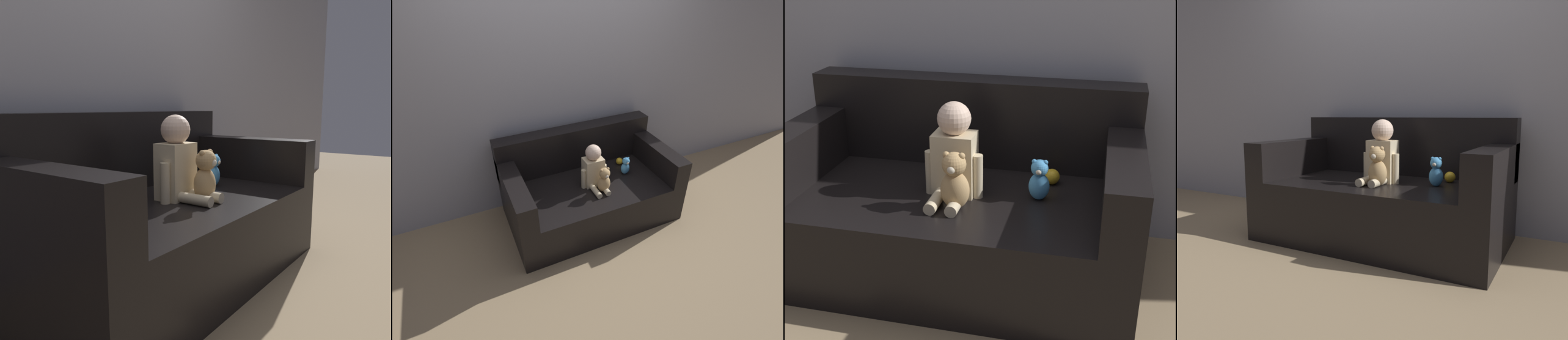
{
  "view_description": "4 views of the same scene",
  "coord_description": "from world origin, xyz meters",
  "views": [
    {
      "loc": [
        -1.45,
        -1.21,
        0.87
      ],
      "look_at": [
        0.18,
        -0.03,
        0.54
      ],
      "focal_mm": 35.0,
      "sensor_mm": 36.0,
      "label": 1
    },
    {
      "loc": [
        -1.05,
        -2.19,
        2.17
      ],
      "look_at": [
        -0.03,
        0.0,
        0.56
      ],
      "focal_mm": 28.0,
      "sensor_mm": 36.0,
      "label": 2
    },
    {
      "loc": [
        0.63,
        -2.16,
        1.45
      ],
      "look_at": [
        0.13,
        -0.02,
        0.53
      ],
      "focal_mm": 50.0,
      "sensor_mm": 36.0,
      "label": 3
    },
    {
      "loc": [
        1.16,
        -2.3,
        0.86
      ],
      "look_at": [
        -0.03,
        -0.08,
        0.5
      ],
      "focal_mm": 35.0,
      "sensor_mm": 36.0,
      "label": 4
    }
  ],
  "objects": [
    {
      "name": "toy_ball",
      "position": [
        0.42,
        0.17,
        0.45
      ],
      "size": [
        0.07,
        0.07,
        0.07
      ],
      "color": "gold",
      "rests_on": "couch"
    },
    {
      "name": "couch",
      "position": [
        0.0,
        0.06,
        0.3
      ],
      "size": [
        1.63,
        0.92,
        0.84
      ],
      "color": "black",
      "rests_on": "ground_plane"
    },
    {
      "name": "person_baby",
      "position": [
        0.01,
        -0.04,
        0.6
      ],
      "size": [
        0.26,
        0.32,
        0.42
      ],
      "color": "beige",
      "rests_on": "couch"
    },
    {
      "name": "wall_back",
      "position": [
        0.0,
        0.55,
        1.3
      ],
      "size": [
        8.0,
        0.05,
        2.6
      ],
      "color": "#93939E",
      "rests_on": "ground_plane"
    },
    {
      "name": "teddy_bear_brown",
      "position": [
        0.05,
        -0.18,
        0.54
      ],
      "size": [
        0.12,
        0.12,
        0.26
      ],
      "color": "tan",
      "rests_on": "couch"
    },
    {
      "name": "ground_plane",
      "position": [
        0.0,
        0.0,
        0.0
      ],
      "size": [
        12.0,
        12.0,
        0.0
      ],
      "primitive_type": "plane",
      "color": "#9E8460"
    },
    {
      "name": "plush_toy_side",
      "position": [
        0.39,
        -0.01,
        0.51
      ],
      "size": [
        0.09,
        0.09,
        0.19
      ],
      "color": "#4C9EDB",
      "rests_on": "couch"
    }
  ]
}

